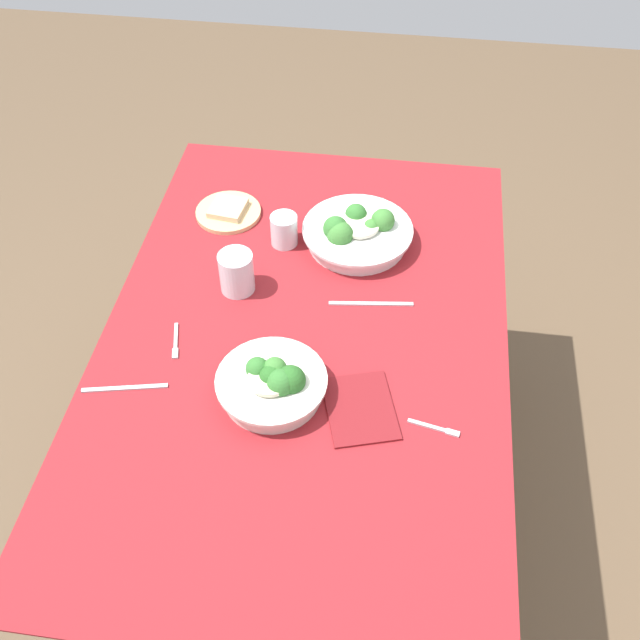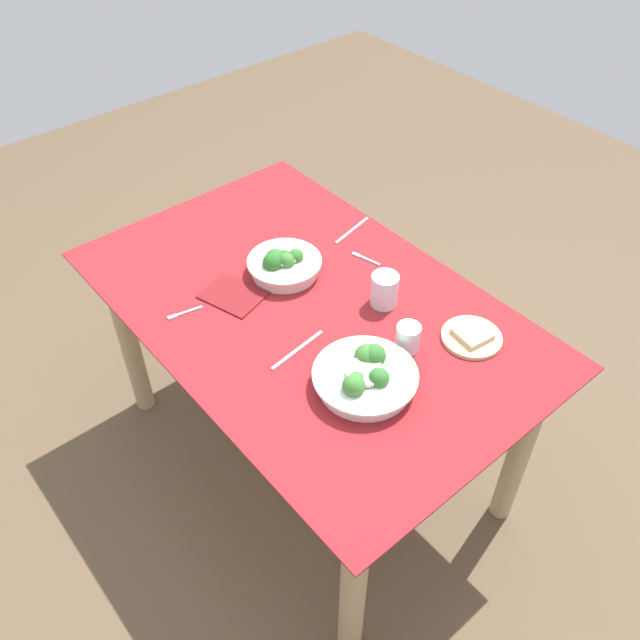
# 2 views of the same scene
# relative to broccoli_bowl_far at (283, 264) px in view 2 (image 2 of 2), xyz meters

# --- Properties ---
(ground_plane) EXTENTS (6.00, 6.00, 0.00)m
(ground_plane) POSITION_rel_broccoli_bowl_far_xyz_m (0.16, -0.04, -0.78)
(ground_plane) COLOR brown
(dining_table) EXTENTS (1.42, 0.91, 0.74)m
(dining_table) POSITION_rel_broccoli_bowl_far_xyz_m (0.16, -0.04, -0.15)
(dining_table) COLOR maroon
(dining_table) RESTS_ON ground_plane
(broccoli_bowl_far) EXTENTS (0.23, 0.23, 0.09)m
(broccoli_bowl_far) POSITION_rel_broccoli_bowl_far_xyz_m (0.00, 0.00, 0.00)
(broccoli_bowl_far) COLOR silver
(broccoli_bowl_far) RESTS_ON dining_table
(broccoli_bowl_near) EXTENTS (0.28, 0.28, 0.09)m
(broccoli_bowl_near) POSITION_rel_broccoli_bowl_far_xyz_m (0.50, -0.12, -0.00)
(broccoli_bowl_near) COLOR white
(broccoli_bowl_near) RESTS_ON dining_table
(bread_side_plate) EXTENTS (0.17, 0.17, 0.03)m
(bread_side_plate) POSITION_rel_broccoli_bowl_far_xyz_m (0.57, 0.23, -0.03)
(bread_side_plate) COLOR #D6B27A
(bread_side_plate) RESTS_ON dining_table
(water_glass_center) EXTENTS (0.08, 0.08, 0.10)m
(water_glass_center) POSITION_rel_broccoli_bowl_far_xyz_m (0.30, 0.14, 0.02)
(water_glass_center) COLOR silver
(water_glass_center) RESTS_ON dining_table
(water_glass_side) EXTENTS (0.07, 0.07, 0.08)m
(water_glass_side) POSITION_rel_broccoli_bowl_far_xyz_m (0.48, 0.06, 0.01)
(water_glass_side) COLOR silver
(water_glass_side) RESTS_ON dining_table
(fork_by_far_bowl) EXTENTS (0.10, 0.03, 0.00)m
(fork_by_far_bowl) POSITION_rel_broccoli_bowl_far_xyz_m (0.11, 0.24, -0.03)
(fork_by_far_bowl) COLOR #B7B7BC
(fork_by_far_bowl) RESTS_ON dining_table
(fork_by_near_bowl) EXTENTS (0.03, 0.11, 0.00)m
(fork_by_near_bowl) POSITION_rel_broccoli_bowl_far_xyz_m (-0.04, -0.34, -0.03)
(fork_by_near_bowl) COLOR #B7B7BC
(fork_by_near_bowl) RESTS_ON dining_table
(table_knife_left) EXTENTS (0.05, 0.18, 0.00)m
(table_knife_left) POSITION_rel_broccoli_bowl_far_xyz_m (-0.03, 0.31, -0.03)
(table_knife_left) COLOR #B7B7BC
(table_knife_left) RESTS_ON dining_table
(table_knife_right) EXTENTS (0.03, 0.20, 0.00)m
(table_knife_right) POSITION_rel_broccoli_bowl_far_xyz_m (0.29, -0.18, -0.03)
(table_knife_right) COLOR #B7B7BC
(table_knife_right) RESTS_ON dining_table
(napkin_folded_upper) EXTENTS (0.21, 0.18, 0.01)m
(napkin_folded_upper) POSITION_rel_broccoli_bowl_far_xyz_m (-0.01, -0.18, -0.03)
(napkin_folded_upper) COLOR maroon
(napkin_folded_upper) RESTS_ON dining_table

